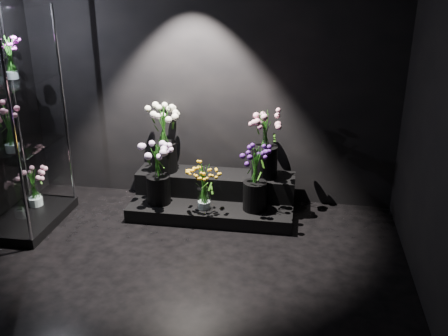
# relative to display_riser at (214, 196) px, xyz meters

# --- Properties ---
(floor) EXTENTS (4.00, 4.00, 0.00)m
(floor) POSITION_rel_display_riser_xyz_m (-0.11, -1.66, -0.16)
(floor) COLOR black
(floor) RESTS_ON ground
(wall_back) EXTENTS (4.00, 0.00, 4.00)m
(wall_back) POSITION_rel_display_riser_xyz_m (-0.11, 0.34, 1.24)
(wall_back) COLOR black
(wall_back) RESTS_ON floor
(display_riser) EXTENTS (1.71, 0.76, 0.38)m
(display_riser) POSITION_rel_display_riser_xyz_m (0.00, 0.00, 0.00)
(display_riser) COLOR black
(display_riser) RESTS_ON floor
(display_case) EXTENTS (0.58, 0.97, 2.13)m
(display_case) POSITION_rel_display_riser_xyz_m (-1.80, -0.63, 0.91)
(display_case) COLOR black
(display_case) RESTS_ON floor
(bouquet_orange_bells) EXTENTS (0.34, 0.34, 0.48)m
(bouquet_orange_bells) POSITION_rel_display_riser_xyz_m (-0.05, -0.29, 0.24)
(bouquet_orange_bells) COLOR white
(bouquet_orange_bells) RESTS_ON display_riser
(bouquet_lilac) EXTENTS (0.43, 0.43, 0.65)m
(bouquet_lilac) POSITION_rel_display_riser_xyz_m (-0.55, -0.23, 0.35)
(bouquet_lilac) COLOR black
(bouquet_lilac) RESTS_ON display_riser
(bouquet_purple) EXTENTS (0.37, 0.37, 0.67)m
(bouquet_purple) POSITION_rel_display_riser_xyz_m (0.46, -0.22, 0.35)
(bouquet_purple) COLOR black
(bouquet_purple) RESTS_ON display_riser
(bouquet_cream_roses) EXTENTS (0.45, 0.45, 0.73)m
(bouquet_cream_roses) POSITION_rel_display_riser_xyz_m (-0.56, 0.09, 0.63)
(bouquet_cream_roses) COLOR black
(bouquet_cream_roses) RESTS_ON display_riser
(bouquet_pink_roses) EXTENTS (0.45, 0.45, 0.72)m
(bouquet_pink_roses) POSITION_rel_display_riser_xyz_m (0.52, 0.10, 0.62)
(bouquet_pink_roses) COLOR black
(bouquet_pink_roses) RESTS_ON display_riser
(bouquet_case_pink) EXTENTS (0.36, 0.36, 0.45)m
(bouquet_case_pink) POSITION_rel_display_riser_xyz_m (-1.78, -0.77, 0.91)
(bouquet_case_pink) COLOR white
(bouquet_case_pink) RESTS_ON display_case
(bouquet_case_magenta) EXTENTS (0.22, 0.22, 0.40)m
(bouquet_case_magenta) POSITION_rel_display_riser_xyz_m (-1.84, -0.48, 1.51)
(bouquet_case_magenta) COLOR white
(bouquet_case_magenta) RESTS_ON display_case
(bouquet_case_base_pink) EXTENTS (0.40, 0.40, 0.41)m
(bouquet_case_base_pink) POSITION_rel_display_riser_xyz_m (-1.85, -0.41, 0.16)
(bouquet_case_base_pink) COLOR white
(bouquet_case_base_pink) RESTS_ON display_case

